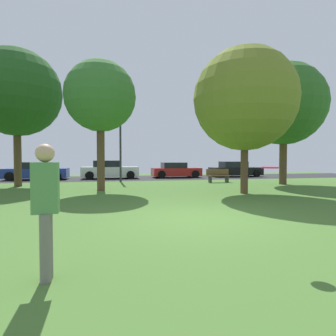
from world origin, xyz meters
TOP-DOWN VIEW (x-y plane):
  - ground_plane at (0.00, 0.00)m, footprint 44.00×44.00m
  - road_strip at (0.00, 16.00)m, footprint 44.00×6.40m
  - oak_tree_right at (8.36, 8.35)m, footprint 5.05×5.05m
  - maple_tree_near at (-2.66, 7.20)m, footprint 3.50×3.50m
  - maple_tree_far at (-7.40, 10.43)m, footprint 4.97×4.97m
  - oak_tree_left at (3.80, 4.69)m, footprint 4.67×4.67m
  - person_thrower at (-3.08, -3.05)m, footprint 0.33×0.30m
  - frisbee_disc at (0.28, -2.84)m, footprint 0.38×0.38m
  - parked_car_blue at (-7.72, 15.74)m, footprint 4.56×2.07m
  - parked_car_white at (-2.20, 15.77)m, footprint 4.46×2.01m
  - parked_car_red at (3.31, 15.94)m, footprint 4.09×2.11m
  - parked_car_black at (8.82, 15.93)m, footprint 4.59×1.92m
  - park_bench at (4.94, 10.51)m, footprint 1.60×0.45m
  - street_lamp_post at (-1.48, 12.20)m, footprint 0.14×0.14m

SIDE VIEW (x-z plane):
  - ground_plane at x=0.00m, z-range 0.00..0.00m
  - road_strip at x=0.00m, z-range 0.00..0.01m
  - park_bench at x=4.94m, z-range 0.01..0.91m
  - parked_car_red at x=3.31m, z-range -0.04..1.24m
  - parked_car_blue at x=-7.72m, z-range -0.05..1.29m
  - parked_car_black at x=8.82m, z-range -0.05..1.30m
  - parked_car_white at x=-2.20m, z-range -0.06..1.40m
  - person_thrower at x=-3.08m, z-range 0.10..1.87m
  - frisbee_disc at x=0.28m, z-range 1.42..1.45m
  - street_lamp_post at x=-1.48m, z-range 0.00..4.50m
  - oak_tree_left at x=3.80m, z-range 0.97..7.60m
  - maple_tree_near at x=-2.66m, z-range 1.43..7.87m
  - oak_tree_right at x=8.36m, z-range 1.21..8.73m
  - maple_tree_far at x=-7.40m, z-range 1.43..9.30m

